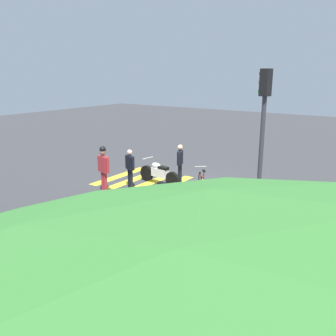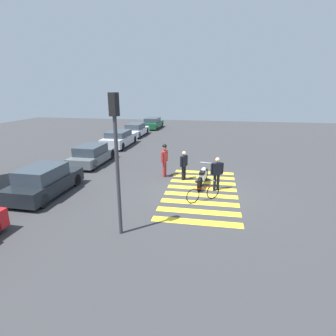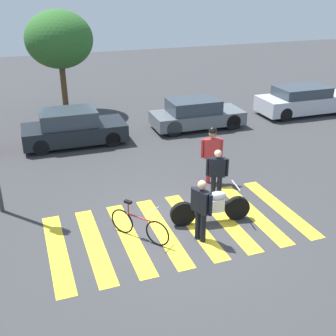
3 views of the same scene
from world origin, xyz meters
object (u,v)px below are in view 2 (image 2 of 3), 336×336
leaning_bicycle (203,193)px  traffic_light_pole (116,145)px  car_grey_coupe (92,155)px  officer_by_motorcycle (184,164)px  car_black_suv (45,181)px  car_silver_sedan (119,139)px  police_motorcycle (203,177)px  car_green_compact (153,123)px  car_white_van (136,130)px  pedestrian_bystander (165,158)px  officer_on_foot (217,172)px

leaning_bicycle → traffic_light_pole: traffic_light_pole is taller
car_grey_coupe → officer_by_motorcycle: bearing=-108.4°
leaning_bicycle → car_black_suv: bearing=94.3°
car_black_suv → car_silver_sedan: car_black_suv is taller
police_motorcycle → car_black_suv: car_black_suv is taller
car_green_compact → car_silver_sedan: bearing=178.0°
police_motorcycle → car_white_van: bearing=29.0°
car_white_van → car_green_compact: 5.69m
leaning_bicycle → car_white_van: size_ratio=0.31×
car_silver_sedan → car_white_van: (5.35, 0.12, -0.03)m
police_motorcycle → car_green_compact: bearing=20.2°
pedestrian_bystander → car_black_suv: bearing=125.9°
pedestrian_bystander → officer_by_motorcycle: bearing=-107.8°
car_white_van → traffic_light_pole: bearing=-164.9°
car_grey_coupe → car_green_compact: (16.79, -0.20, 0.01)m
police_motorcycle → car_grey_coupe: car_grey_coupe is taller
leaning_bicycle → officer_on_foot: bearing=-22.1°
car_green_compact → car_grey_coupe: bearing=179.3°
officer_by_motorcycle → car_silver_sedan: bearing=39.7°
leaning_bicycle → pedestrian_bystander: 3.93m
car_grey_coupe → police_motorcycle: bearing=-110.8°
leaning_bicycle → traffic_light_pole: size_ratio=0.30×
leaning_bicycle → pedestrian_bystander: (3.09, 2.32, 0.74)m
officer_by_motorcycle → pedestrian_bystander: bearing=72.2°
police_motorcycle → officer_by_motorcycle: size_ratio=1.37×
officer_by_motorcycle → car_white_van: bearing=26.7°
police_motorcycle → car_white_van: size_ratio=0.49×
leaning_bicycle → car_black_suv: size_ratio=0.35×
pedestrian_bystander → car_white_van: bearing=23.2°
officer_on_foot → car_white_van: (14.53, 8.41, -0.32)m
officer_by_motorcycle → pedestrian_bystander: size_ratio=0.85×
traffic_light_pole → police_motorcycle: bearing=-25.7°
car_black_suv → car_green_compact: 22.17m
car_black_suv → car_silver_sedan: bearing=1.9°
traffic_light_pole → pedestrian_bystander: bearing=-3.1°
officer_by_motorcycle → pedestrian_bystander: pedestrian_bystander is taller
leaning_bicycle → officer_by_motorcycle: officer_by_motorcycle is taller
officer_on_foot → officer_by_motorcycle: 2.19m
car_black_suv → car_green_compact: (22.17, -0.02, -0.03)m
police_motorcycle → traffic_light_pole: (-5.29, 2.55, 2.67)m
pedestrian_bystander → police_motorcycle: bearing=-115.8°
car_silver_sedan → traffic_light_pole: traffic_light_pole is taller
car_black_suv → car_white_van: size_ratio=0.90×
car_black_suv → car_green_compact: bearing=-0.1°
officer_by_motorcycle → car_white_van: officer_by_motorcycle is taller
pedestrian_bystander → leaning_bicycle: bearing=-143.1°
officer_by_motorcycle → car_black_suv: (-3.27, 6.15, -0.24)m
officer_on_foot → car_white_van: size_ratio=0.37×
officer_on_foot → car_grey_coupe: 8.79m
police_motorcycle → car_grey_coupe: 7.92m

